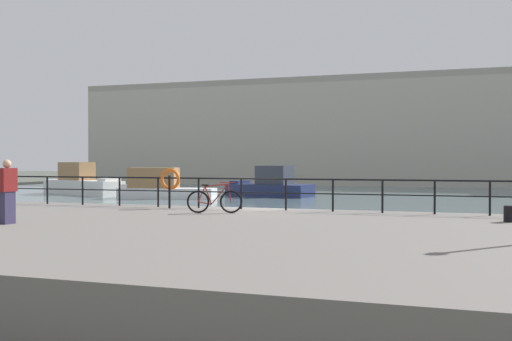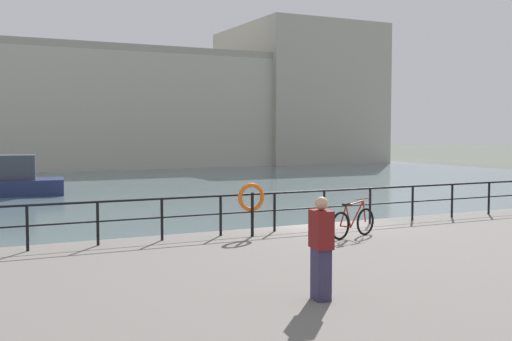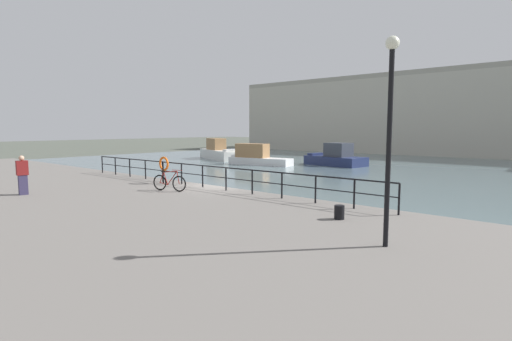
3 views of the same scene
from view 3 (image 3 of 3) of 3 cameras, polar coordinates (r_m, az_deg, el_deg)
ground_plane at (r=19.93m, az=-5.64°, el=-5.23°), size 240.00×240.00×0.00m
water_basin at (r=46.10m, az=22.57°, el=0.77°), size 80.00×60.00×0.01m
quay_promenade at (r=16.13m, az=-22.67°, el=-6.45°), size 56.00×13.00×1.06m
moored_white_yacht at (r=42.71m, az=11.43°, el=1.84°), size 6.73×3.87×2.38m
moored_cabin_cruiser at (r=42.78m, az=0.06°, el=2.04°), size 7.29×2.97×2.25m
moored_small_launch at (r=50.51m, az=-5.47°, el=2.69°), size 8.98×5.43×2.64m
quay_railing at (r=19.30m, az=-7.71°, el=-0.22°), size 19.25×0.07×1.08m
parked_bicycle at (r=18.42m, az=-12.38°, el=-1.70°), size 1.71×0.59×0.98m
mooring_bollard at (r=12.74m, az=11.91°, el=-5.91°), size 0.32×0.32×0.44m
life_ring_stand at (r=20.96m, az=-13.15°, el=0.82°), size 0.75×0.16×1.40m
quay_lamp_post at (r=9.82m, az=18.74°, el=7.49°), size 0.32×0.32×4.95m
standing_person at (r=19.65m, az=-30.61°, el=-0.53°), size 0.35×0.48×1.69m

